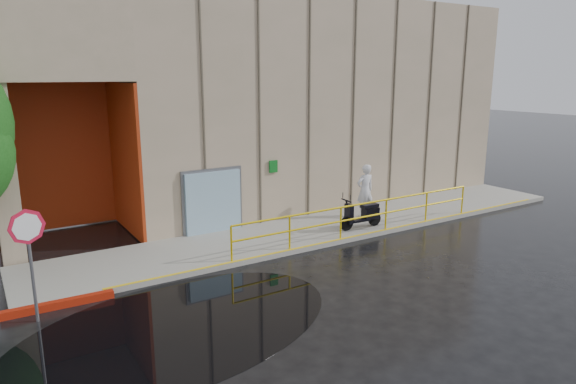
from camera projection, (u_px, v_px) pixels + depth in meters
The scene contains 9 objects.
ground at pixel (311, 304), 11.93m from camera, with size 120.00×120.00×0.00m, color black.
sidewalk at pixel (332, 226), 17.70m from camera, with size 20.00×3.00×0.15m, color gray.
building at pixel (266, 97), 22.69m from camera, with size 20.00×10.17×8.00m.
guardrail at pixel (364, 218), 16.58m from camera, with size 9.56×0.06×1.03m.
person at pixel (365, 190), 18.52m from camera, with size 0.69×0.46×1.91m, color silver.
scooter at pixel (362, 207), 17.11m from camera, with size 1.65×0.61×1.26m.
stop_sign at pixel (28, 240), 10.65m from camera, with size 0.74×0.23×2.52m.
red_curb at pixel (59, 304), 11.69m from camera, with size 2.40×0.18×0.18m, color #9A1A09.
puddle at pixel (179, 327), 10.84m from camera, with size 7.37×4.54×0.01m, color black.
Camera 1 is at (-6.32, -9.07, 5.23)m, focal length 32.00 mm.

